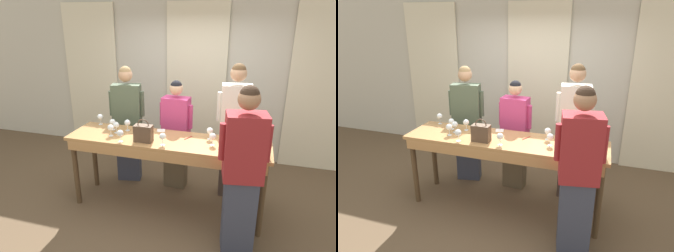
% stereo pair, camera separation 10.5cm
% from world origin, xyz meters
% --- Properties ---
extents(ground_plane, '(18.00, 18.00, 0.00)m').
position_xyz_m(ground_plane, '(0.00, 0.00, 0.00)').
color(ground_plane, brown).
extents(wall_back, '(12.00, 0.06, 2.80)m').
position_xyz_m(wall_back, '(0.00, 1.85, 1.40)').
color(wall_back, beige).
rests_on(wall_back, ground_plane).
extents(curtain_panel_left, '(1.04, 0.03, 2.69)m').
position_xyz_m(curtain_panel_left, '(-2.03, 1.79, 1.34)').
color(curtain_panel_left, '#EFE5C6').
rests_on(curtain_panel_left, ground_plane).
extents(curtain_panel_center, '(1.04, 0.03, 2.69)m').
position_xyz_m(curtain_panel_center, '(0.00, 1.79, 1.34)').
color(curtain_panel_center, '#EFE5C6').
rests_on(curtain_panel_center, ground_plane).
extents(curtain_panel_right, '(1.04, 0.03, 2.69)m').
position_xyz_m(curtain_panel_right, '(2.03, 1.79, 1.34)').
color(curtain_panel_right, '#EFE5C6').
rests_on(curtain_panel_right, ground_plane).
extents(tasting_bar, '(2.54, 0.65, 1.00)m').
position_xyz_m(tasting_bar, '(0.00, -0.03, 0.87)').
color(tasting_bar, '#B27F4C').
rests_on(tasting_bar, ground_plane).
extents(wine_bottle, '(0.08, 0.08, 0.33)m').
position_xyz_m(wine_bottle, '(1.18, -0.18, 1.12)').
color(wine_bottle, black).
rests_on(wine_bottle, tasting_bar).
extents(handbag, '(0.22, 0.12, 0.29)m').
position_xyz_m(handbag, '(-0.25, -0.15, 1.10)').
color(handbag, brown).
rests_on(handbag, tasting_bar).
extents(wine_glass_front_left, '(0.08, 0.08, 0.15)m').
position_xyz_m(wine_glass_front_left, '(-0.59, 0.14, 1.10)').
color(wine_glass_front_left, white).
rests_on(wine_glass_front_left, tasting_bar).
extents(wine_glass_front_mid, '(0.08, 0.08, 0.15)m').
position_xyz_m(wine_glass_front_mid, '(-0.69, 0.02, 1.10)').
color(wine_glass_front_mid, white).
rests_on(wine_glass_front_mid, tasting_bar).
extents(wine_glass_front_right, '(0.08, 0.08, 0.15)m').
position_xyz_m(wine_glass_front_right, '(0.52, 0.15, 1.10)').
color(wine_glass_front_right, white).
rests_on(wine_glass_front_right, tasting_bar).
extents(wine_glass_center_left, '(0.08, 0.08, 0.15)m').
position_xyz_m(wine_glass_center_left, '(-1.06, 0.26, 1.10)').
color(wine_glass_center_left, white).
rests_on(wine_glass_center_left, tasting_bar).
extents(wine_glass_center_mid, '(0.08, 0.08, 0.15)m').
position_xyz_m(wine_glass_center_mid, '(0.89, -0.09, 1.10)').
color(wine_glass_center_mid, white).
rests_on(wine_glass_center_mid, tasting_bar).
extents(wine_glass_center_right, '(0.08, 0.08, 0.15)m').
position_xyz_m(wine_glass_center_right, '(-0.71, -0.10, 1.10)').
color(wine_glass_center_right, white).
rests_on(wine_glass_center_right, tasting_bar).
extents(wine_glass_back_left, '(0.08, 0.08, 0.15)m').
position_xyz_m(wine_glass_back_left, '(-0.52, -0.24, 1.10)').
color(wine_glass_back_left, white).
rests_on(wine_glass_back_left, tasting_bar).
extents(wine_glass_back_mid, '(0.08, 0.08, 0.15)m').
position_xyz_m(wine_glass_back_mid, '(0.58, -0.03, 1.10)').
color(wine_glass_back_mid, white).
rests_on(wine_glass_back_mid, tasting_bar).
extents(wine_glass_back_right, '(0.08, 0.08, 0.15)m').
position_xyz_m(wine_glass_back_right, '(0.01, -0.20, 1.10)').
color(wine_glass_back_right, white).
rests_on(wine_glass_back_right, tasting_bar).
extents(wine_glass_near_host, '(0.08, 0.08, 0.15)m').
position_xyz_m(wine_glass_near_host, '(-0.79, 0.11, 1.10)').
color(wine_glass_near_host, white).
rests_on(wine_glass_near_host, tasting_bar).
extents(napkin, '(0.13, 0.13, 0.00)m').
position_xyz_m(napkin, '(-0.16, 0.26, 1.00)').
color(napkin, white).
rests_on(napkin, tasting_bar).
extents(pen, '(0.07, 0.14, 0.01)m').
position_xyz_m(pen, '(0.26, 0.10, 1.00)').
color(pen, maroon).
rests_on(pen, tasting_bar).
extents(guest_olive_jacket, '(0.53, 0.28, 1.79)m').
position_xyz_m(guest_olive_jacket, '(-0.78, 0.58, 0.93)').
color(guest_olive_jacket, '#383D51').
rests_on(guest_olive_jacket, ground_plane).
extents(guest_pink_top, '(0.49, 0.24, 1.62)m').
position_xyz_m(guest_pink_top, '(-0.03, 0.58, 0.83)').
color(guest_pink_top, brown).
rests_on(guest_pink_top, ground_plane).
extents(guest_cream_sweater, '(0.51, 0.27, 1.89)m').
position_xyz_m(guest_cream_sweater, '(0.79, 0.58, 0.99)').
color(guest_cream_sweater, '#473833').
rests_on(guest_cream_sweater, ground_plane).
extents(host_pouring, '(0.51, 0.34, 1.85)m').
position_xyz_m(host_pouring, '(0.96, -0.52, 0.95)').
color(host_pouring, '#383D51').
rests_on(host_pouring, ground_plane).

